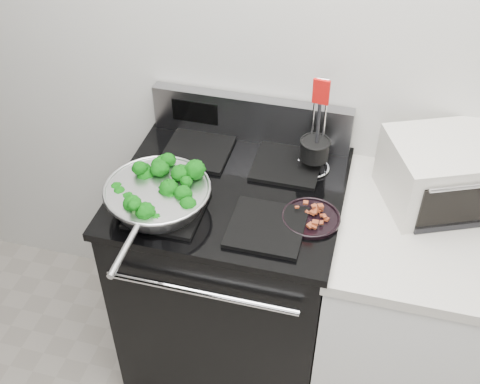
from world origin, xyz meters
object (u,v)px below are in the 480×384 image
(bacon_plate, at_px, (311,215))
(toaster_oven, at_px, (449,173))
(utensil_holder, at_px, (314,154))
(gas_range, at_px, (231,275))
(skillet, at_px, (158,196))

(bacon_plate, xyz_separation_m, toaster_oven, (0.42, 0.25, 0.07))
(utensil_holder, bearing_deg, gas_range, -140.95)
(bacon_plate, bearing_deg, utensil_holder, 97.98)
(skillet, relative_size, bacon_plate, 2.92)
(skillet, relative_size, utensil_holder, 1.50)
(bacon_plate, relative_size, utensil_holder, 0.52)
(gas_range, height_order, utensil_holder, utensil_holder)
(gas_range, xyz_separation_m, utensil_holder, (0.26, 0.17, 0.53))
(skillet, distance_m, bacon_plate, 0.51)
(skillet, distance_m, toaster_oven, 0.98)
(skillet, bearing_deg, bacon_plate, 7.85)
(toaster_oven, bearing_deg, bacon_plate, -172.64)
(gas_range, bearing_deg, skillet, -139.75)
(gas_range, relative_size, skillet, 2.00)
(skillet, xyz_separation_m, toaster_oven, (0.92, 0.33, 0.03))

